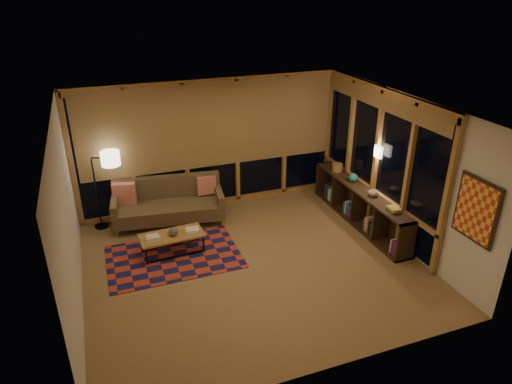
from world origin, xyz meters
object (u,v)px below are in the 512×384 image
object	(u,v)px
sofa	(168,203)
coffee_table	(173,244)
bookshelf	(360,205)
floor_lamp	(96,190)

from	to	relation	value
sofa	coffee_table	xyz separation A→B (m)	(-0.15, -1.11, -0.25)
coffee_table	bookshelf	bearing A→B (deg)	-5.64
sofa	bookshelf	distance (m)	3.77
sofa	coffee_table	world-z (taller)	sofa
floor_lamp	bookshelf	distance (m)	5.10
coffee_table	floor_lamp	bearing A→B (deg)	125.50
floor_lamp	coffee_table	bearing A→B (deg)	-26.67
coffee_table	bookshelf	size ratio (longest dim) A/B	0.37
sofa	coffee_table	bearing A→B (deg)	-89.73
sofa	bookshelf	size ratio (longest dim) A/B	0.70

